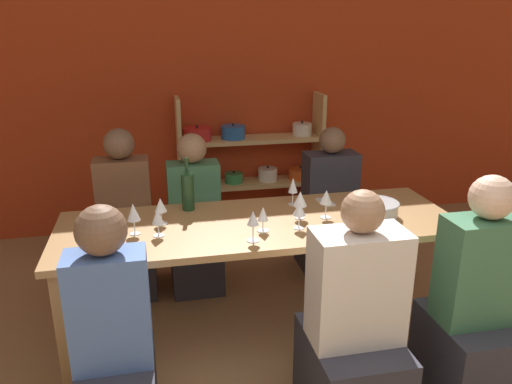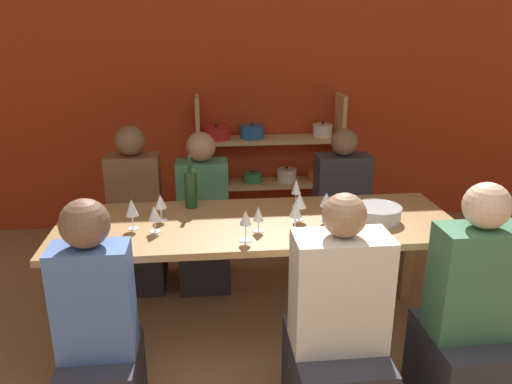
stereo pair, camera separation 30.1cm
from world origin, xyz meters
The scene contains 21 objects.
wall_back_red centered at (0.00, 3.83, 1.35)m, with size 8.80×0.06×2.70m.
shelf_unit centered at (0.30, 3.63, 0.53)m, with size 1.35×0.30×1.28m.
dining_table centered at (0.00, 1.87, 0.68)m, with size 2.36×0.81×0.78m.
mixing_bowl centered at (0.72, 1.82, 0.82)m, with size 0.28×0.28×0.09m.
wine_bottle_green centered at (-0.40, 2.16, 0.92)m, with size 0.08×0.08×0.34m.
wine_glass_empty_a centered at (-0.72, 1.83, 0.90)m, with size 0.07×0.07×0.18m.
wine_glass_empty_b centered at (-0.01, 1.73, 0.87)m, with size 0.07×0.07×0.15m.
wine_glass_red_a centered at (-0.57, 1.95, 0.89)m, with size 0.07×0.07×0.16m.
wine_glass_empty_c centered at (0.20, 1.72, 0.89)m, with size 0.07×0.07×0.16m.
wine_glass_white_a centered at (0.40, 1.85, 0.90)m, with size 0.07×0.07×0.18m.
wine_glass_white_b centered at (0.27, 2.11, 0.90)m, with size 0.06×0.06×0.18m.
wine_glass_empty_d centered at (0.25, 1.87, 0.90)m, with size 0.08×0.08×0.17m.
wine_glass_white_c centered at (-0.59, 1.78, 0.88)m, with size 0.07×0.07×0.16m.
wine_glass_empty_e centered at (-0.09, 1.61, 0.90)m, with size 0.07×0.07×0.17m.
cell_phone centered at (0.49, 2.10, 0.78)m, with size 0.09×0.16×0.01m.
person_near_a centered at (0.29, 1.08, 0.44)m, with size 0.43×0.54×1.21m.
person_far_a centered at (-0.33, 2.59, 0.44)m, with size 0.37×0.46×1.17m.
person_near_b centered at (0.95, 1.11, 0.45)m, with size 0.39×0.49×1.22m.
person_far_b centered at (0.72, 2.62, 0.42)m, with size 0.40×0.50×1.17m.
person_near_c centered at (-0.83, 1.21, 0.45)m, with size 0.35×0.44×1.18m.
person_far_c centered at (-0.82, 2.62, 0.45)m, with size 0.38×0.47×1.22m.
Camera 1 is at (-0.59, -0.81, 1.89)m, focal length 35.00 mm.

